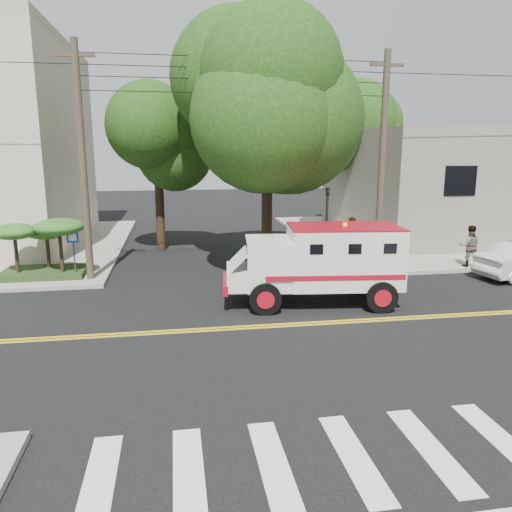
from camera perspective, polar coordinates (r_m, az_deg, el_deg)
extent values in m
plane|color=black|center=(14.81, 0.10, -8.11)|extent=(100.00, 100.00, 0.00)
cube|color=gray|center=(31.85, 20.51, 2.29)|extent=(17.00, 17.00, 0.15)
cube|color=slate|center=(32.71, 22.79, 7.79)|extent=(14.00, 12.00, 6.00)
cylinder|color=#382D23|center=(19.99, -19.18, 9.71)|extent=(0.28, 0.28, 9.00)
cylinder|color=#382D23|center=(21.68, 14.20, 10.15)|extent=(0.28, 0.28, 9.00)
cylinder|color=black|center=(20.62, 1.26, 7.64)|extent=(0.44, 0.44, 7.00)
sphere|color=#15330E|center=(20.63, 1.31, 17.38)|extent=(5.32, 5.32, 5.32)
sphere|color=#15330E|center=(20.20, 5.11, 19.07)|extent=(4.56, 4.56, 4.56)
cylinder|color=black|center=(25.82, -10.98, 6.79)|extent=(0.44, 0.44, 5.60)
sphere|color=#15330E|center=(25.71, -11.24, 13.01)|extent=(3.92, 3.92, 3.92)
sphere|color=#15330E|center=(25.15, -9.35, 14.06)|extent=(3.36, 3.36, 3.36)
cylinder|color=black|center=(31.67, 10.68, 8.09)|extent=(0.44, 0.44, 5.95)
sphere|color=#15330E|center=(31.61, 10.90, 13.47)|extent=(4.20, 4.20, 4.20)
sphere|color=#15330E|center=(31.38, 12.92, 14.22)|extent=(3.60, 3.60, 3.60)
cylinder|color=#3F3F42|center=(20.51, 8.04, 2.72)|extent=(0.12, 0.12, 3.60)
imported|color=#3F3F42|center=(20.33, 8.15, 6.47)|extent=(0.15, 0.18, 0.90)
cylinder|color=#3F3F42|center=(20.70, -20.05, -0.08)|extent=(0.06, 0.06, 2.00)
cube|color=#0C33A5|center=(20.50, -20.25, 2.07)|extent=(0.45, 0.03, 0.45)
cube|color=#1E3314|center=(21.71, -23.00, -1.75)|extent=(3.20, 2.00, 0.24)
cylinder|color=black|center=(21.48, -25.71, 0.28)|extent=(0.14, 0.14, 1.52)
ellipsoid|color=#1E5218|center=(21.34, -25.92, 2.53)|extent=(1.73, 1.73, 0.60)
cylinder|color=black|center=(21.90, -22.68, 0.54)|extent=(0.14, 0.14, 1.36)
ellipsoid|color=#1E5218|center=(21.77, -22.85, 2.51)|extent=(1.55, 1.55, 0.54)
cylinder|color=black|center=(20.85, -21.40, 0.55)|extent=(0.14, 0.14, 1.68)
ellipsoid|color=#1E5218|center=(20.70, -21.60, 3.11)|extent=(1.91, 1.91, 0.66)
cube|color=silver|center=(16.85, 9.99, -0.03)|extent=(3.83, 2.51, 1.95)
cube|color=silver|center=(16.51, 1.47, -0.77)|extent=(1.70, 2.19, 1.58)
cube|color=black|center=(16.38, -1.04, 0.63)|extent=(0.23, 1.57, 0.65)
cube|color=silver|center=(16.57, -1.90, -2.37)|extent=(1.03, 1.93, 0.65)
cube|color=maroon|center=(16.63, -3.49, -3.16)|extent=(0.38, 2.00, 0.32)
cube|color=maroon|center=(16.67, 10.12, 3.33)|extent=(3.83, 2.51, 0.06)
cylinder|color=black|center=(15.73, 1.08, -4.92)|extent=(1.05, 0.41, 1.02)
cylinder|color=black|center=(17.72, 0.59, -2.94)|extent=(1.05, 0.41, 1.02)
cylinder|color=black|center=(16.42, 14.14, -4.56)|extent=(1.05, 0.41, 1.02)
cylinder|color=black|center=(18.34, 12.25, -2.71)|extent=(1.05, 0.41, 1.02)
imported|color=gray|center=(23.73, 10.79, 2.18)|extent=(0.75, 0.56, 1.89)
imported|color=gray|center=(23.25, 23.22, 1.06)|extent=(1.05, 0.94, 1.79)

